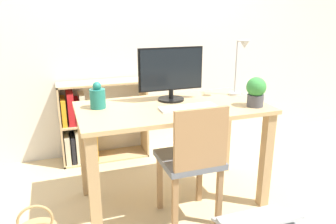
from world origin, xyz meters
The scene contains 10 objects.
ground_plane centered at (0.00, 0.00, 0.00)m, with size 10.00×10.00×0.00m, color #CCB284.
wall_back centered at (0.00, 1.12, 1.30)m, with size 8.00×0.05×2.60m.
desk centered at (0.00, 0.00, 0.63)m, with size 1.37×0.72×0.77m.
monitor centered at (0.04, 0.15, 1.00)m, with size 0.51×0.20×0.41m.
keyboard centered at (0.08, -0.10, 0.78)m, with size 0.41×0.12×0.02m.
vase centered at (-0.52, 0.12, 0.85)m, with size 0.11×0.11×0.19m.
desk_lamp centered at (0.59, 0.08, 1.05)m, with size 0.10×0.19×0.45m.
potted_plant centered at (0.56, -0.21, 0.89)m, with size 0.14×0.14×0.21m.
chair centered at (0.03, -0.32, 0.49)m, with size 0.40×0.40×0.88m.
bookshelf centered at (-0.53, 0.95, 0.35)m, with size 0.84×0.28×0.79m.
Camera 1 is at (-0.79, -2.16, 1.45)m, focal length 35.00 mm.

